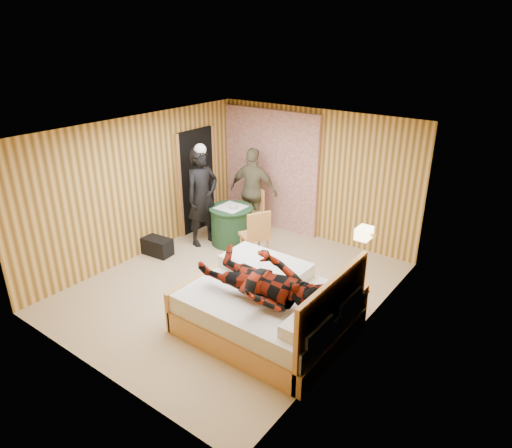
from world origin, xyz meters
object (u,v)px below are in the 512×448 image
Objects in this scene: chair_far at (253,207)px; wall_lamp at (364,233)px; chair_near at (256,232)px; woman_standing at (202,197)px; round_table at (232,225)px; nightstand at (344,306)px; man_at_table at (253,191)px; bed at (270,309)px; duffel_bag at (157,246)px; man_on_bed at (262,272)px.

wall_lamp is at bearing -4.62° from chair_far.
woman_standing is at bearing -62.46° from chair_near.
round_table is at bearing 164.86° from wall_lamp.
nightstand is 3.52m from man_at_table.
nightstand is at bearing -97.42° from wall_lamp.
man_at_table is at bearing -112.73° from chair_near.
wall_lamp is 0.14× the size of woman_standing.
bed is 3.04m from duffel_bag.
man_at_table is at bearing 90.00° from round_table.
chair_near reaches higher than round_table.
duffel_bag is at bearing 167.78° from bed.
bed reaches higher than chair_far.
nightstand is at bearing -21.16° from round_table.
chair_near is (-2.16, 0.48, -0.74)m from wall_lamp.
wall_lamp reaches higher than bed.
man_at_table reaches higher than chair_near.
man_at_table is at bearing 153.26° from wall_lamp.
bed is 2.31× the size of chair_far.
bed is 3.55× the size of nightstand.
man_on_bed is (2.22, -2.77, 0.15)m from man_at_table.
man_at_table is (-2.99, 1.51, -0.44)m from wall_lamp.
woman_standing is (-0.46, -0.97, 0.39)m from chair_far.
chair_far is 1.14m from woman_standing.
duffel_bag is 3.24m from man_on_bed.
bed is at bearing 70.02° from chair_near.
woman_standing is (-3.37, 0.83, 0.63)m from nightstand.
round_table reaches higher than nightstand.
nightstand is at bearing -92.43° from woman_standing.
duffel_bag is 0.32× the size of man_on_bed.
round_table is (-2.99, 0.81, -0.93)m from wall_lamp.
round_table is at bearing 158.84° from nightstand.
chair_far is 3.53m from man_on_bed.
round_table is at bearing -42.16° from woman_standing.
man_at_table is (-2.19, 2.54, 0.53)m from bed.
wall_lamp is at bearing 58.50° from man_on_bed.
chair_far is 0.50× the size of woman_standing.
man_on_bed is at bearing 117.67° from man_at_table.
chair_near is 1.88m from duffel_bag.
man_on_bed is (3.00, -0.87, 0.85)m from duffel_bag.
nightstand is at bearing -4.88° from duffel_bag.
duffel_bag is (-2.97, 0.64, -0.18)m from bed.
nightstand is at bearing 42.62° from bed.
man_at_table reaches higher than bed.
bed is 2.57× the size of round_table.
bed is 3.83× the size of duffel_bag.
wall_lamp is at bearing 105.67° from chair_near.
man_on_bed reaches higher than duffel_bag.
woman_standing is at bearing -143.47° from round_table.
chair_far is at bearing 128.71° from man_on_bed.
wall_lamp is 0.28× the size of chair_far.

